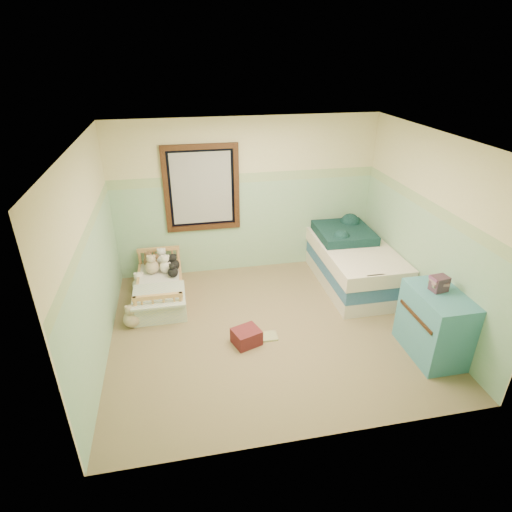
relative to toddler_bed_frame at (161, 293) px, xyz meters
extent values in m
cube|color=brown|center=(1.45, -1.05, -0.10)|extent=(4.20, 3.60, 0.02)
cube|color=white|center=(1.45, -1.05, 2.42)|extent=(4.20, 3.60, 0.02)
cube|color=beige|center=(1.45, 0.75, 1.16)|extent=(4.20, 0.04, 2.50)
cube|color=beige|center=(1.45, -2.85, 1.16)|extent=(4.20, 0.04, 2.50)
cube|color=beige|center=(-0.65, -1.05, 1.16)|extent=(0.04, 3.60, 2.50)
cube|color=beige|center=(3.55, -1.05, 1.16)|extent=(0.04, 3.60, 2.50)
cube|color=#99BE9C|center=(1.45, 0.74, 0.66)|extent=(4.20, 0.01, 1.50)
cube|color=#4A8556|center=(1.45, 0.74, 1.49)|extent=(4.20, 0.01, 0.15)
cube|color=black|center=(0.75, 0.71, 1.36)|extent=(1.16, 0.06, 1.36)
cube|color=beige|center=(0.75, 0.72, 1.36)|extent=(0.92, 0.01, 1.12)
cube|color=#C6824C|center=(0.00, 0.00, 0.00)|extent=(0.66, 1.33, 0.17)
cube|color=white|center=(0.00, 0.00, 0.15)|extent=(0.61, 1.27, 0.12)
cube|color=#7D9ECC|center=(0.00, -0.41, 0.22)|extent=(0.72, 0.66, 0.03)
sphere|color=brown|center=(-0.15, 0.50, 0.30)|extent=(0.18, 0.18, 0.18)
sphere|color=white|center=(0.05, 0.50, 0.31)|extent=(0.21, 0.21, 0.21)
sphere|color=tan|center=(-0.10, 0.28, 0.31)|extent=(0.21, 0.21, 0.21)
sphere|color=black|center=(0.13, 0.28, 0.30)|extent=(0.19, 0.19, 0.19)
sphere|color=white|center=(-0.31, 0.25, 0.03)|extent=(0.23, 0.23, 0.23)
sphere|color=tan|center=(-0.37, -0.64, 0.03)|extent=(0.23, 0.23, 0.23)
cube|color=silver|center=(3.00, -0.06, 0.02)|extent=(0.99, 1.99, 0.22)
cube|color=navy|center=(3.00, -0.06, 0.24)|extent=(0.99, 1.99, 0.22)
cube|color=#F2EACE|center=(3.00, -0.06, 0.46)|extent=(1.03, 2.03, 0.22)
cube|color=black|center=(2.95, 0.24, 0.64)|extent=(0.87, 0.92, 0.14)
cube|color=teal|center=(3.27, -1.91, 0.34)|extent=(0.53, 0.86, 0.86)
cube|color=brown|center=(3.27, -1.83, 0.86)|extent=(0.20, 0.17, 0.18)
cube|color=#A2282C|center=(1.08, -1.30, 0.02)|extent=(0.40, 0.38, 0.20)
cube|color=yellow|center=(1.37, -1.23, -0.07)|extent=(0.26, 0.20, 0.02)
sphere|color=black|center=(0.21, 0.10, 0.28)|extent=(0.16, 0.16, 0.16)
sphere|color=black|center=(0.22, 0.30, 0.30)|extent=(0.19, 0.19, 0.19)
sphere|color=white|center=(0.11, 0.27, 0.30)|extent=(0.20, 0.20, 0.20)
sphere|color=brown|center=(-0.02, 0.49, 0.28)|extent=(0.15, 0.15, 0.15)
camera|label=1|loc=(0.39, -5.50, 3.32)|focal=29.15mm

